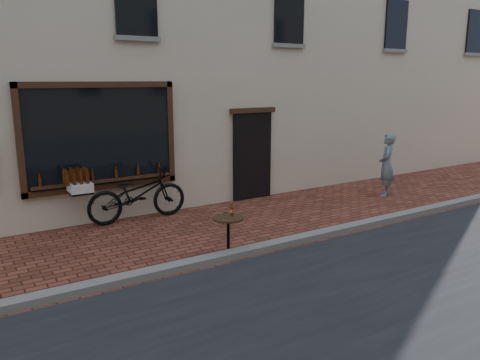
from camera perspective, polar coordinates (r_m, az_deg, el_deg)
ground at (r=8.38m, az=3.77°, el=-8.94°), size 90.00×90.00×0.00m
kerb at (r=8.51m, az=2.98°, el=-8.16°), size 90.00×0.25×0.12m
shop_building at (r=13.75m, az=-13.06°, el=20.18°), size 28.00×6.20×10.00m
cargo_bicycle at (r=10.35m, az=-12.64°, el=-1.68°), size 2.60×0.78×1.23m
bistro_table at (r=8.14m, az=-1.43°, el=-5.88°), size 0.54×0.54×0.92m
pedestrian at (r=12.78m, az=17.44°, el=1.77°), size 0.72×0.68×1.66m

